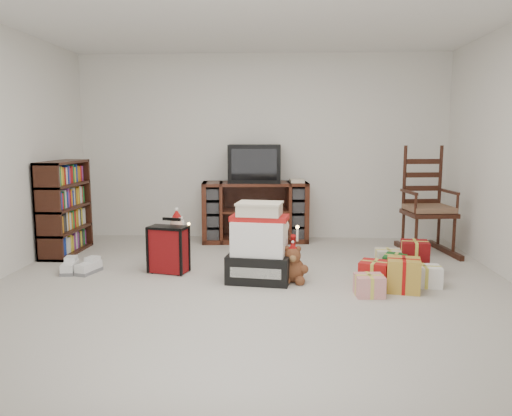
% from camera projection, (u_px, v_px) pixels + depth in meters
% --- Properties ---
extents(room, '(5.01, 5.01, 2.51)m').
position_uv_depth(room, '(250.00, 154.00, 4.34)').
color(room, beige).
rests_on(room, ground).
extents(tv_stand, '(1.43, 0.63, 0.80)m').
position_uv_depth(tv_stand, '(255.00, 212.00, 6.66)').
color(tv_stand, '#4D2116').
rests_on(tv_stand, floor).
extents(bookshelf, '(0.30, 0.91, 1.11)m').
position_uv_depth(bookshelf, '(65.00, 209.00, 5.96)').
color(bookshelf, '#34170E').
rests_on(bookshelf, floor).
extents(rocking_chair, '(0.64, 0.95, 1.34)m').
position_uv_depth(rocking_chair, '(427.00, 215.00, 6.03)').
color(rocking_chair, '#34170E').
rests_on(rocking_chair, floor).
extents(gift_pile, '(0.65, 0.51, 0.76)m').
position_uv_depth(gift_pile, '(260.00, 248.00, 4.83)').
color(gift_pile, black).
rests_on(gift_pile, floor).
extents(red_suitcase, '(0.41, 0.28, 0.57)m').
position_uv_depth(red_suitcase, '(168.00, 249.00, 5.13)').
color(red_suitcase, maroon).
rests_on(red_suitcase, floor).
extents(stocking, '(0.29, 0.20, 0.58)m').
position_uv_depth(stocking, '(256.00, 254.00, 4.74)').
color(stocking, '#0D7618').
rests_on(stocking, floor).
extents(teddy_bear, '(0.24, 0.21, 0.35)m').
position_uv_depth(teddy_bear, '(292.00, 266.00, 4.81)').
color(teddy_bear, brown).
rests_on(teddy_bear, floor).
extents(santa_figurine, '(0.33, 0.31, 0.68)m').
position_uv_depth(santa_figurine, '(281.00, 251.00, 4.98)').
color(santa_figurine, maroon).
rests_on(santa_figurine, floor).
extents(mrs_claus_figurine, '(0.31, 0.29, 0.63)m').
position_uv_depth(mrs_claus_figurine, '(177.00, 245.00, 5.36)').
color(mrs_claus_figurine, maroon).
rests_on(mrs_claus_figurine, floor).
extents(sneaker_pair, '(0.40, 0.34, 0.11)m').
position_uv_depth(sneaker_pair, '(79.00, 268.00, 5.15)').
color(sneaker_pair, white).
rests_on(sneaker_pair, floor).
extents(gift_cluster, '(0.77, 1.13, 0.26)m').
position_uv_depth(gift_cluster, '(395.00, 269.00, 4.80)').
color(gift_cluster, '#B31614').
rests_on(gift_cluster, floor).
extents(crt_television, '(0.69, 0.51, 0.50)m').
position_uv_depth(crt_television, '(255.00, 163.00, 6.56)').
color(crt_television, black).
rests_on(crt_television, tv_stand).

